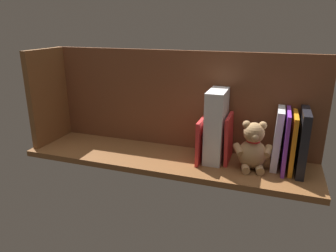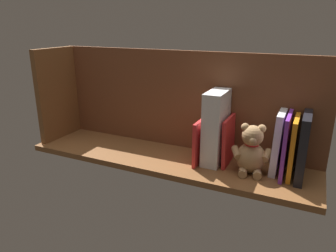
% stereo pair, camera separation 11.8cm
% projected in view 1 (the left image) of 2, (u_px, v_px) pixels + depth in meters
% --- Properties ---
extents(ground_plane, '(1.11, 0.28, 0.02)m').
position_uv_depth(ground_plane, '(168.00, 158.00, 1.23)').
color(ground_plane, brown).
extents(shelf_back_panel, '(1.11, 0.02, 0.39)m').
position_uv_depth(shelf_back_panel, '(178.00, 100.00, 1.27)').
color(shelf_back_panel, brown).
rests_on(shelf_back_panel, ground_plane).
extents(shelf_side_divider, '(0.02, 0.22, 0.39)m').
position_uv_depth(shelf_side_divider, '(48.00, 96.00, 1.33)').
color(shelf_side_divider, brown).
rests_on(shelf_side_divider, ground_plane).
extents(book_0, '(0.03, 0.16, 0.22)m').
position_uv_depth(book_0, '(302.00, 142.00, 1.06)').
color(book_0, black).
rests_on(book_0, ground_plane).
extents(book_1, '(0.01, 0.15, 0.20)m').
position_uv_depth(book_1, '(293.00, 142.00, 1.08)').
color(book_1, orange).
rests_on(book_1, ground_plane).
extents(book_2, '(0.01, 0.16, 0.21)m').
position_uv_depth(book_2, '(286.00, 141.00, 1.08)').
color(book_2, purple).
rests_on(book_2, ground_plane).
extents(book_3, '(0.03, 0.13, 0.21)m').
position_uv_depth(book_3, '(277.00, 138.00, 1.11)').
color(book_3, silver).
rests_on(book_3, ground_plane).
extents(teddy_bear, '(0.14, 0.12, 0.17)m').
position_uv_depth(teddy_bear, '(253.00, 148.00, 1.10)').
color(teddy_bear, tan).
rests_on(teddy_bear, ground_plane).
extents(book_4, '(0.02, 0.14, 0.17)m').
position_uv_depth(book_4, '(229.00, 138.00, 1.16)').
color(book_4, red).
rests_on(book_4, ground_plane).
extents(dictionary_thick_white, '(0.06, 0.15, 0.27)m').
position_uv_depth(dictionary_thick_white, '(216.00, 126.00, 1.15)').
color(dictionary_thick_white, white).
rests_on(dictionary_thick_white, ground_plane).
extents(book_5, '(0.01, 0.17, 0.16)m').
position_uv_depth(book_5, '(202.00, 138.00, 1.18)').
color(book_5, red).
rests_on(book_5, ground_plane).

